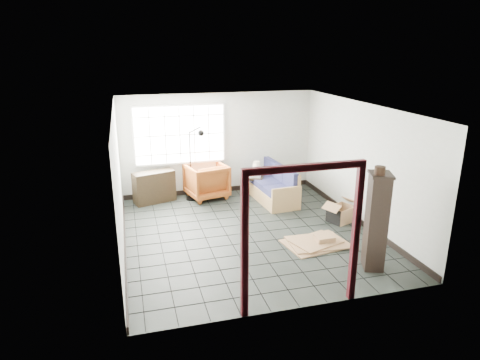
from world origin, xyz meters
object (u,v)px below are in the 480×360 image
object	(u,v)px
armchair	(206,179)
side_table	(255,179)
tall_shelf	(376,221)
futon_sofa	(272,186)

from	to	relation	value
armchair	side_table	bearing A→B (deg)	160.18
side_table	tall_shelf	distance (m)	4.30
side_table	futon_sofa	bearing A→B (deg)	-47.31
armchair	futon_sofa	bearing A→B (deg)	148.56
side_table	tall_shelf	bearing A→B (deg)	-78.27
futon_sofa	tall_shelf	world-z (taller)	tall_shelf
side_table	tall_shelf	world-z (taller)	tall_shelf
futon_sofa	armchair	xyz separation A→B (m)	(-1.59, 0.53, 0.17)
futon_sofa	armchair	world-z (taller)	armchair
futon_sofa	tall_shelf	size ratio (longest dim) A/B	1.18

